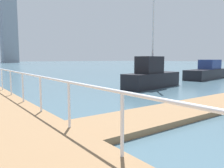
{
  "coord_description": "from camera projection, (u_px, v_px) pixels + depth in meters",
  "views": [
    {
      "loc": [
        -5.35,
        4.91,
        1.98
      ],
      "look_at": [
        0.34,
        12.7,
        0.89
      ],
      "focal_mm": 36.12,
      "sensor_mm": 36.0,
      "label": 1
    }
  ],
  "objects": [
    {
      "name": "moored_boat_1",
      "position": [
        151.0,
        76.0,
        15.38
      ],
      "size": [
        5.13,
        2.28,
        6.72
      ],
      "color": "black",
      "rests_on": "ground_plane"
    },
    {
      "name": "ground_plane",
      "position": [
        45.0,
        88.0,
        15.46
      ],
      "size": [
        300.0,
        300.0,
        0.0
      ],
      "primitive_type": "plane",
      "color": "#476675"
    },
    {
      "name": "boardwalk_railing",
      "position": [
        69.0,
        91.0,
        5.12
      ],
      "size": [
        0.06,
        27.26,
        1.08
      ],
      "color": "white",
      "rests_on": "boardwalk"
    },
    {
      "name": "floating_dock",
      "position": [
        208.0,
        105.0,
        9.24
      ],
      "size": [
        13.38,
        2.0,
        0.18
      ],
      "primitive_type": "cube",
      "color": "#93704C",
      "rests_on": "ground_plane"
    },
    {
      "name": "moored_boat_4",
      "position": [
        207.0,
        72.0,
        22.47
      ],
      "size": [
        7.04,
        3.05,
        1.88
      ],
      "color": "black",
      "rests_on": "ground_plane"
    }
  ]
}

